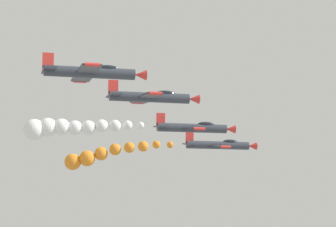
# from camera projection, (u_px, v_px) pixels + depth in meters

# --- Properties ---
(airplane_lead) EXTENTS (9.53, 10.35, 2.62)m
(airplane_lead) POSITION_uv_depth(u_px,v_px,m) (219.00, 145.00, 101.11)
(airplane_lead) COLOR #333842
(smoke_trail_lead) EXTENTS (3.32, 14.65, 4.11)m
(smoke_trail_lead) POSITION_uv_depth(u_px,v_px,m) (100.00, 155.00, 97.89)
(smoke_trail_lead) COLOR orange
(airplane_left_inner) EXTENTS (9.54, 10.35, 2.60)m
(airplane_left_inner) POSITION_uv_depth(u_px,v_px,m) (193.00, 128.00, 91.58)
(airplane_left_inner) COLOR #333842
(smoke_trail_left_inner) EXTENTS (2.63, 14.70, 2.76)m
(smoke_trail_left_inner) POSITION_uv_depth(u_px,v_px,m) (63.00, 128.00, 87.94)
(smoke_trail_left_inner) COLOR white
(airplane_right_inner) EXTENTS (9.57, 10.35, 2.34)m
(airplane_right_inner) POSITION_uv_depth(u_px,v_px,m) (151.00, 97.00, 80.44)
(airplane_right_inner) COLOR #333842
(airplane_left_outer) EXTENTS (9.56, 10.35, 2.32)m
(airplane_left_outer) POSITION_uv_depth(u_px,v_px,m) (92.00, 72.00, 71.63)
(airplane_left_outer) COLOR #333842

